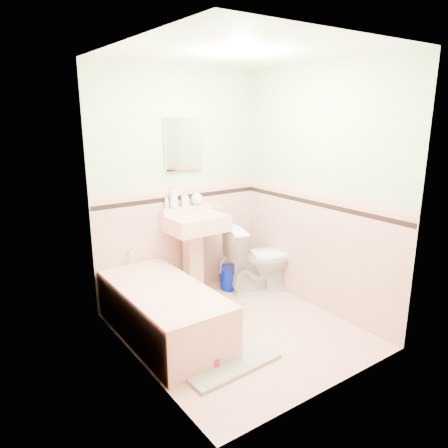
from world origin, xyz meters
TOP-DOWN VIEW (x-y plane):
  - floor at (0.00, 0.00)m, footprint 2.20×2.20m
  - ceiling at (0.00, 0.00)m, footprint 2.20×2.20m
  - wall_back at (0.00, 1.10)m, footprint 2.50×0.00m
  - wall_front at (0.00, -1.10)m, footprint 2.50×0.00m
  - wall_left at (-1.00, 0.00)m, footprint 0.00×2.50m
  - wall_right at (1.00, 0.00)m, footprint 0.00×2.50m
  - wainscot_back at (0.00, 1.09)m, footprint 2.00×0.00m
  - wainscot_front at (0.00, -1.09)m, footprint 2.00×0.00m
  - wainscot_left at (-0.99, 0.00)m, footprint 0.00×2.20m
  - wainscot_right at (0.99, 0.00)m, footprint 0.00×2.20m
  - accent_back at (0.00, 1.08)m, footprint 2.00×0.00m
  - accent_front at (0.00, -1.08)m, footprint 2.00×0.00m
  - accent_left at (-0.98, 0.00)m, footprint 0.00×2.20m
  - accent_right at (0.98, 0.00)m, footprint 0.00×2.20m
  - cap_back at (0.00, 1.08)m, footprint 2.00×0.00m
  - cap_front at (0.00, -1.08)m, footprint 2.00×0.00m
  - cap_left at (-0.98, 0.00)m, footprint 0.00×2.20m
  - cap_right at (0.98, 0.00)m, footprint 0.00×2.20m
  - bathtub at (-0.63, 0.33)m, footprint 0.70×1.50m
  - tub_faucet at (-0.63, 1.05)m, footprint 0.04×0.12m
  - sink at (0.05, 0.86)m, footprint 0.61×0.50m
  - sink_faucet at (0.05, 1.00)m, footprint 0.02×0.02m
  - medicine_cabinet at (0.05, 1.07)m, footprint 0.44×0.04m
  - soap_dish at (0.47, 1.06)m, footprint 0.12×0.07m
  - soap_bottle_left at (-0.11, 1.04)m, footprint 0.13×0.13m
  - soap_bottle_mid at (0.03, 1.04)m, footprint 0.09×0.10m
  - soap_bottle_right at (0.19, 1.04)m, footprint 0.15×0.15m
  - tube at (-0.19, 1.04)m, footprint 0.04×0.04m
  - toilet at (0.76, 0.61)m, footprint 0.87×0.64m
  - bucket at (0.50, 0.84)m, footprint 0.36×0.36m
  - bath_mat at (-0.42, -0.34)m, footprint 0.85×0.59m
  - shoe at (-0.59, -0.37)m, footprint 0.18×0.13m

SIDE VIEW (x-z plane):
  - floor at x=0.00m, z-range 0.00..0.00m
  - bath_mat at x=-0.42m, z-range 0.00..0.03m
  - shoe at x=-0.59m, z-range 0.03..0.10m
  - bucket at x=0.50m, z-range 0.00..0.27m
  - bathtub at x=-0.63m, z-range 0.00..0.45m
  - toilet at x=0.76m, z-range 0.00..0.79m
  - sink at x=0.05m, z-range 0.00..0.96m
  - wainscot_back at x=0.00m, z-range -0.40..1.60m
  - wainscot_front at x=0.00m, z-range -0.40..1.60m
  - wainscot_left at x=-0.99m, z-range -0.50..1.70m
  - wainscot_right at x=0.99m, z-range -0.50..1.70m
  - tub_faucet at x=-0.63m, z-range 0.61..0.65m
  - sink_faucet at x=0.05m, z-range 0.90..1.00m
  - soap_dish at x=0.47m, z-range 0.93..0.97m
  - tube at x=-0.19m, z-range 1.03..1.15m
  - soap_bottle_mid at x=0.03m, z-range 1.03..1.19m
  - soap_bottle_right at x=0.19m, z-range 1.03..1.20m
  - accent_left at x=-0.98m, z-range 0.02..2.22m
  - accent_right at x=0.98m, z-range 0.02..2.22m
  - accent_back at x=0.00m, z-range 0.12..2.12m
  - accent_front at x=0.00m, z-range 0.12..2.12m
  - soap_bottle_left at x=-0.11m, z-range 1.03..1.27m
  - cap_back at x=0.00m, z-range 0.22..2.22m
  - cap_front at x=0.00m, z-range 0.22..2.22m
  - cap_left at x=-0.98m, z-range 0.12..2.32m
  - cap_right at x=0.98m, z-range 0.12..2.32m
  - wall_back at x=0.00m, z-range 0.00..2.50m
  - wall_front at x=0.00m, z-range 0.00..2.50m
  - wall_left at x=-1.00m, z-range 0.00..2.50m
  - wall_right at x=1.00m, z-range 0.00..2.50m
  - medicine_cabinet at x=0.05m, z-range 1.42..1.98m
  - ceiling at x=0.00m, z-range 2.50..2.50m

